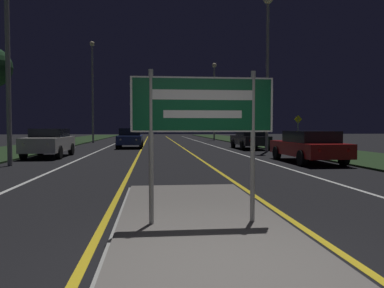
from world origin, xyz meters
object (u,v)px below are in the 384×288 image
(streetlight_left_near, at_px, (7,12))
(streetlight_right_far, at_px, (214,91))
(car_receding_0, at_px, (308,146))
(warning_sign, at_px, (298,128))
(car_receding_1, at_px, (250,138))
(streetlight_left_far, at_px, (92,82))
(streetlight_right_near, at_px, (268,44))
(car_approaching_0, at_px, (49,142))
(car_approaching_1, at_px, (130,138))
(highway_sign, at_px, (203,113))

(streetlight_left_near, relative_size, streetlight_right_far, 1.02)
(car_receding_0, bearing_deg, warning_sign, 70.32)
(warning_sign, bearing_deg, car_receding_1, -170.12)
(streetlight_left_far, distance_m, streetlight_right_near, 19.68)
(car_receding_0, distance_m, car_approaching_0, 12.61)
(streetlight_right_far, relative_size, car_approaching_1, 2.18)
(streetlight_right_near, bearing_deg, car_approaching_1, 148.52)
(streetlight_right_far, bearing_deg, warning_sign, -78.79)
(streetlight_right_near, distance_m, warning_sign, 7.22)
(car_approaching_1, distance_m, warning_sign, 12.25)
(streetlight_right_far, relative_size, warning_sign, 3.86)
(warning_sign, bearing_deg, streetlight_right_far, 101.21)
(streetlight_right_near, distance_m, streetlight_right_far, 20.64)
(highway_sign, distance_m, car_receding_1, 20.95)
(streetlight_right_near, xyz_separation_m, car_receding_1, (-0.26, 3.08, -5.83))
(streetlight_right_near, bearing_deg, warning_sign, 46.92)
(highway_sign, height_order, car_approaching_0, highway_sign)
(streetlight_right_near, xyz_separation_m, car_receding_0, (-0.35, -7.01, -5.86))
(streetlight_left_near, relative_size, streetlight_left_far, 0.92)
(streetlight_left_far, bearing_deg, car_approaching_0, -88.20)
(car_approaching_0, xyz_separation_m, car_approaching_1, (3.60, 8.09, -0.02))
(car_receding_0, distance_m, car_approaching_1, 14.83)
(car_receding_0, bearing_deg, streetlight_right_near, 87.11)
(streetlight_left_near, bearing_deg, car_approaching_1, 72.43)
(streetlight_right_far, height_order, warning_sign, streetlight_right_far)
(car_receding_0, relative_size, car_receding_1, 1.02)
(car_receding_0, bearing_deg, car_receding_1, 89.44)
(car_receding_0, height_order, car_receding_1, car_receding_1)
(streetlight_right_far, bearing_deg, highway_sign, -99.69)
(streetlight_right_far, xyz_separation_m, car_receding_1, (-0.39, -17.54, -4.98))
(highway_sign, distance_m, streetlight_right_far, 38.34)
(car_receding_0, distance_m, warning_sign, 11.42)
(car_receding_0, height_order, car_approaching_1, car_approaching_1)
(highway_sign, xyz_separation_m, streetlight_left_far, (-6.52, 31.90, 4.24))
(car_receding_1, distance_m, car_approaching_1, 8.68)
(highway_sign, relative_size, streetlight_right_far, 0.25)
(highway_sign, xyz_separation_m, streetlight_left_near, (-6.31, 9.82, 4.24))
(streetlight_left_near, height_order, car_receding_0, streetlight_left_near)
(streetlight_left_far, bearing_deg, car_receding_1, -43.40)
(streetlight_right_near, relative_size, car_approaching_1, 2.35)
(streetlight_right_near, relative_size, warning_sign, 4.15)
(highway_sign, relative_size, car_approaching_0, 0.52)
(car_receding_1, distance_m, warning_sign, 3.87)
(streetlight_left_far, bearing_deg, car_receding_0, -60.44)
(streetlight_left_near, relative_size, car_approaching_1, 2.22)
(highway_sign, distance_m, streetlight_left_near, 12.42)
(highway_sign, height_order, car_receding_1, highway_sign)
(streetlight_right_far, height_order, car_approaching_0, streetlight_right_far)
(streetlight_left_near, xyz_separation_m, streetlight_right_far, (12.72, 27.77, -0.23))
(car_receding_0, xyz_separation_m, car_receding_1, (0.10, 10.08, 0.03))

